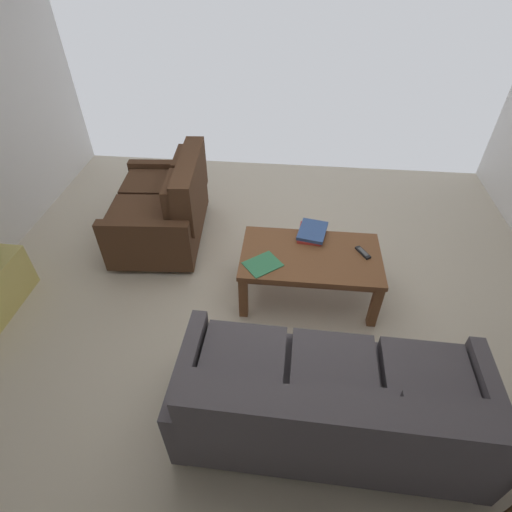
% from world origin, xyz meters
% --- Properties ---
extents(ground_plane, '(5.27, 5.12, 0.01)m').
position_xyz_m(ground_plane, '(0.00, 0.00, -0.00)').
color(ground_plane, beige).
extents(sofa_main, '(1.89, 0.85, 0.84)m').
position_xyz_m(sofa_main, '(-0.51, 1.07, 0.37)').
color(sofa_main, black).
rests_on(sofa_main, ground).
extents(loveseat_near, '(0.92, 1.25, 0.89)m').
position_xyz_m(loveseat_near, '(1.05, -0.88, 0.37)').
color(loveseat_near, black).
rests_on(loveseat_near, ground).
extents(coffee_table, '(1.15, 0.66, 0.47)m').
position_xyz_m(coffee_table, '(-0.38, -0.18, 0.40)').
color(coffee_table, brown).
rests_on(coffee_table, ground).
extents(book_stack, '(0.28, 0.33, 0.06)m').
position_xyz_m(book_stack, '(-0.39, -0.45, 0.50)').
color(book_stack, '#C63833').
rests_on(book_stack, coffee_table).
extents(tv_remote, '(0.12, 0.16, 0.02)m').
position_xyz_m(tv_remote, '(-0.81, -0.24, 0.48)').
color(tv_remote, black).
rests_on(tv_remote, coffee_table).
extents(loose_magazine, '(0.34, 0.34, 0.01)m').
position_xyz_m(loose_magazine, '(0.00, -0.02, 0.48)').
color(loose_magazine, '#337F51').
rests_on(loose_magazine, coffee_table).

